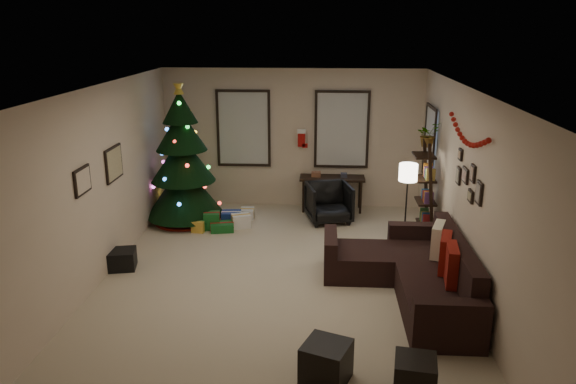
% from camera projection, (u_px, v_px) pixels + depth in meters
% --- Properties ---
extents(floor, '(7.00, 7.00, 0.00)m').
position_uv_depth(floor, '(278.00, 282.00, 7.81)').
color(floor, '#BEAD90').
rests_on(floor, ground).
extents(ceiling, '(7.00, 7.00, 0.00)m').
position_uv_depth(ceiling, '(277.00, 89.00, 7.02)').
color(ceiling, white).
rests_on(ceiling, floor).
extents(wall_back, '(5.00, 0.00, 5.00)m').
position_uv_depth(wall_back, '(292.00, 139.00, 10.76)').
color(wall_back, beige).
rests_on(wall_back, floor).
extents(wall_front, '(5.00, 0.00, 5.00)m').
position_uv_depth(wall_front, '(239.00, 327.00, 4.08)').
color(wall_front, beige).
rests_on(wall_front, floor).
extents(wall_left, '(0.00, 7.00, 7.00)m').
position_uv_depth(wall_left, '(96.00, 187.00, 7.57)').
color(wall_left, beige).
rests_on(wall_left, floor).
extents(wall_right, '(0.00, 7.00, 7.00)m').
position_uv_depth(wall_right, '(467.00, 194.00, 7.26)').
color(wall_right, beige).
rests_on(wall_right, floor).
extents(window_back_left, '(1.05, 0.06, 1.50)m').
position_uv_depth(window_back_left, '(244.00, 128.00, 10.73)').
color(window_back_left, '#728CB2').
rests_on(window_back_left, wall_back).
extents(window_back_right, '(1.05, 0.06, 1.50)m').
position_uv_depth(window_back_right, '(342.00, 130.00, 10.61)').
color(window_back_right, '#728CB2').
rests_on(window_back_right, wall_back).
extents(window_right_wall, '(0.06, 0.90, 1.30)m').
position_uv_depth(window_right_wall, '(430.00, 143.00, 9.66)').
color(window_right_wall, '#728CB2').
rests_on(window_right_wall, wall_right).
extents(christmas_tree, '(1.40, 1.40, 2.61)m').
position_uv_depth(christmas_tree, '(183.00, 164.00, 9.91)').
color(christmas_tree, black).
rests_on(christmas_tree, floor).
extents(presents, '(1.50, 1.01, 0.30)m').
position_uv_depth(presents, '(214.00, 219.00, 9.98)').
color(presents, navy).
rests_on(presents, floor).
extents(sofa, '(1.81, 2.63, 0.85)m').
position_uv_depth(sofa, '(414.00, 274.00, 7.42)').
color(sofa, black).
rests_on(sofa, floor).
extents(pillow_red_a, '(0.19, 0.50, 0.49)m').
position_uv_depth(pillow_red_a, '(451.00, 265.00, 6.84)').
color(pillow_red_a, maroon).
rests_on(pillow_red_a, sofa).
extents(pillow_red_b, '(0.25, 0.50, 0.48)m').
position_uv_depth(pillow_red_b, '(445.00, 253.00, 7.19)').
color(pillow_red_b, maroon).
rests_on(pillow_red_b, sofa).
extents(pillow_cream, '(0.27, 0.47, 0.46)m').
position_uv_depth(pillow_cream, '(438.00, 240.00, 7.66)').
color(pillow_cream, beige).
rests_on(pillow_cream, sofa).
extents(ottoman_near, '(0.57, 0.57, 0.42)m').
position_uv_depth(ottoman_near, '(326.00, 362.00, 5.60)').
color(ottoman_near, black).
rests_on(ottoman_near, floor).
extents(ottoman_far, '(0.46, 0.46, 0.38)m').
position_uv_depth(ottoman_far, '(415.00, 376.00, 5.41)').
color(ottoman_far, black).
rests_on(ottoman_far, floor).
extents(desk, '(1.24, 0.44, 0.67)m').
position_uv_depth(desk, '(332.00, 181.00, 10.66)').
color(desk, black).
rests_on(desk, floor).
extents(desk_chair, '(0.84, 0.81, 0.72)m').
position_uv_depth(desk_chair, '(329.00, 203.00, 10.12)').
color(desk_chair, black).
rests_on(desk_chair, floor).
extents(bookshelf, '(0.30, 0.51, 1.73)m').
position_uv_depth(bookshelf, '(427.00, 195.00, 8.98)').
color(bookshelf, black).
rests_on(bookshelf, floor).
extents(potted_plant, '(0.62, 0.60, 0.52)m').
position_uv_depth(potted_plant, '(428.00, 131.00, 8.99)').
color(potted_plant, '#4C4C4C').
rests_on(potted_plant, bookshelf).
extents(floor_lamp, '(0.29, 0.29, 1.38)m').
position_uv_depth(floor_lamp, '(408.00, 178.00, 8.76)').
color(floor_lamp, black).
rests_on(floor_lamp, floor).
extents(art_map, '(0.04, 0.60, 0.50)m').
position_uv_depth(art_map, '(114.00, 163.00, 8.15)').
color(art_map, black).
rests_on(art_map, wall_left).
extents(art_abstract, '(0.04, 0.45, 0.35)m').
position_uv_depth(art_abstract, '(82.00, 181.00, 7.09)').
color(art_abstract, black).
rests_on(art_abstract, wall_left).
extents(gallery, '(0.03, 1.25, 0.54)m').
position_uv_depth(gallery, '(468.00, 179.00, 7.13)').
color(gallery, black).
rests_on(gallery, wall_right).
extents(garland, '(0.08, 1.90, 0.30)m').
position_uv_depth(garland, '(467.00, 133.00, 7.14)').
color(garland, '#A5140C').
rests_on(garland, wall_right).
extents(stocking_left, '(0.20, 0.05, 0.36)m').
position_uv_depth(stocking_left, '(285.00, 132.00, 10.78)').
color(stocking_left, '#990F0C').
rests_on(stocking_left, wall_back).
extents(stocking_right, '(0.20, 0.05, 0.36)m').
position_uv_depth(stocking_right, '(302.00, 138.00, 10.63)').
color(stocking_right, '#990F0C').
rests_on(stocking_right, wall_back).
extents(storage_bin, '(0.63, 0.49, 0.28)m').
position_uv_depth(storage_bin, '(116.00, 260.00, 8.20)').
color(storage_bin, black).
rests_on(storage_bin, floor).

